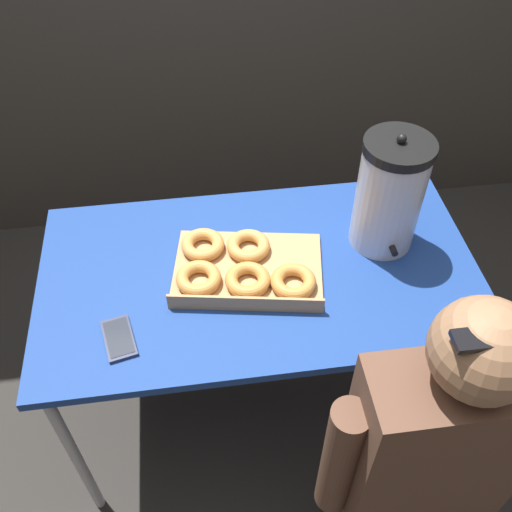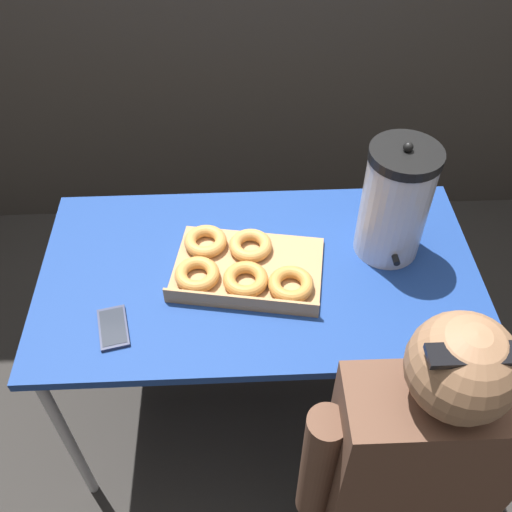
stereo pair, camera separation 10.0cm
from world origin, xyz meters
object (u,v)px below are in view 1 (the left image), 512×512
(coffee_urn, at_px, (389,194))
(cell_phone, at_px, (119,338))
(donut_box, at_px, (242,268))
(person_seated, at_px, (423,468))

(coffee_urn, distance_m, cell_phone, 0.83)
(donut_box, height_order, coffee_urn, coffee_urn)
(donut_box, relative_size, person_seated, 0.39)
(person_seated, bearing_deg, coffee_urn, -93.66)
(donut_box, distance_m, person_seated, 0.70)
(donut_box, bearing_deg, cell_phone, -141.97)
(person_seated, bearing_deg, donut_box, -54.54)
(donut_box, xyz_separation_m, cell_phone, (-0.34, -0.18, -0.02))
(coffee_urn, bearing_deg, donut_box, -169.01)
(coffee_urn, xyz_separation_m, person_seated, (-0.04, -0.63, -0.36))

